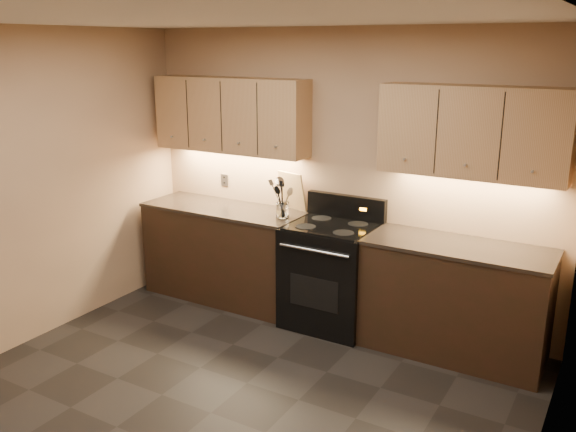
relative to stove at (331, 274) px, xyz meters
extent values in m
plane|color=black|center=(-0.08, -1.68, -0.48)|extent=(4.00, 4.00, 0.00)
plane|color=silver|center=(-0.08, -1.68, 2.12)|extent=(4.00, 4.00, 0.00)
cube|color=tan|center=(-0.08, 0.32, 0.82)|extent=(4.00, 0.04, 2.60)
cube|color=tan|center=(-2.08, -1.68, 0.82)|extent=(0.04, 4.00, 2.60)
cube|color=tan|center=(1.92, -1.68, 0.82)|extent=(0.04, 4.00, 2.60)
cube|color=black|center=(-1.18, 0.02, -0.03)|extent=(1.60, 0.60, 0.90)
cube|color=#342921|center=(-1.18, 0.02, 0.44)|extent=(1.62, 0.62, 0.03)
cube|color=black|center=(1.10, 0.02, -0.03)|extent=(1.44, 0.60, 0.90)
cube|color=#342921|center=(1.10, 0.02, 0.44)|extent=(1.46, 0.62, 0.03)
cube|color=black|center=(0.00, -0.01, -0.02)|extent=(0.76, 0.65, 0.92)
cube|color=black|center=(0.00, -0.01, 0.45)|extent=(0.70, 0.60, 0.01)
cube|color=black|center=(0.00, 0.28, 0.55)|extent=(0.76, 0.07, 0.22)
cube|color=orange|center=(0.18, 0.24, 0.56)|extent=(0.06, 0.00, 0.03)
cylinder|color=silver|center=(0.00, -0.35, 0.32)|extent=(0.65, 0.02, 0.02)
cube|color=black|center=(0.00, -0.33, -0.07)|extent=(0.46, 0.00, 0.28)
cylinder|color=black|center=(-0.18, -0.16, 0.45)|extent=(0.18, 0.18, 0.00)
cylinder|color=black|center=(0.18, -0.16, 0.45)|extent=(0.18, 0.18, 0.00)
cylinder|color=black|center=(-0.18, 0.14, 0.45)|extent=(0.18, 0.18, 0.00)
cylinder|color=black|center=(0.18, 0.14, 0.45)|extent=(0.18, 0.18, 0.00)
cube|color=tan|center=(-1.18, 0.17, 1.32)|extent=(1.60, 0.30, 0.70)
cube|color=tan|center=(1.10, 0.17, 1.32)|extent=(1.44, 0.30, 0.70)
cube|color=#B2B5BA|center=(-1.38, 0.31, 0.64)|extent=(0.08, 0.01, 0.12)
cylinder|color=white|center=(-0.50, -0.01, 0.52)|extent=(0.15, 0.15, 0.15)
cylinder|color=white|center=(-0.50, -0.01, 0.46)|extent=(0.11, 0.11, 0.02)
cube|color=tan|center=(-0.56, 0.27, 0.63)|extent=(0.31, 0.17, 0.37)
camera|label=1|loc=(2.23, -4.58, 1.97)|focal=38.00mm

